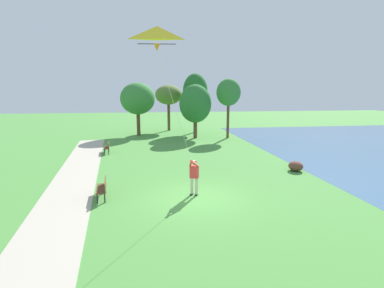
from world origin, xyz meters
The scene contains 12 objects.
ground_plane centered at (0.00, 0.00, 0.00)m, with size 120.00×120.00×0.00m, color #4C8E3D.
walkway_path centered at (-6.15, 2.00, 0.01)m, with size 2.40×32.00×0.02m, color #B7AD99.
person_kite_flyer centered at (-0.02, 0.44, 1.05)m, with size 0.52×0.62×1.83m.
flying_kite centered at (-1.70, -2.50, 6.60)m, with size 2.21×2.97×5.23m.
park_bench_near_walkway centered at (-4.31, 0.72, 0.51)m, with size 0.62×1.54×0.88m.
park_bench_far_walkway centered at (-5.59, 11.14, 0.51)m, with size 0.62×1.54×0.88m.
tree_lakeside_far centered at (2.74, 17.83, 3.70)m, with size 3.45×3.08×5.75m.
tree_behind_path centered at (6.25, 17.39, 4.86)m, with size 2.61×2.25×6.35m.
tree_treeline_left centered at (3.43, 22.36, 5.04)m, with size 3.01×3.13×7.18m.
tree_lakeside_near centered at (-3.45, 20.75, 4.19)m, with size 3.90×3.99×6.01m.
tree_treeline_right centered at (0.29, 24.55, 4.57)m, with size 3.41×3.82×5.86m.
lakeside_shrub centered at (6.99, 3.82, 0.31)m, with size 0.87×0.98×0.62m, color brown.
Camera 1 is at (-1.98, -12.51, 4.88)m, focal length 26.63 mm.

